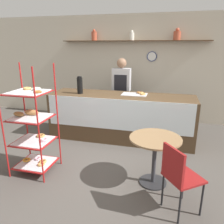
% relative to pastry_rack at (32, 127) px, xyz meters
% --- Properties ---
extents(ground_plane, '(14.00, 14.00, 0.00)m').
position_rel_pastry_rack_xyz_m(ground_plane, '(1.05, 0.42, -0.75)').
color(ground_plane, '#4C4742').
extents(back_wall, '(10.00, 0.30, 2.70)m').
position_rel_pastry_rack_xyz_m(back_wall, '(1.06, 3.05, 0.61)').
color(back_wall, beige).
rests_on(back_wall, ground_plane).
extents(display_counter, '(3.01, 0.81, 0.97)m').
position_rel_pastry_rack_xyz_m(display_counter, '(1.05, 1.59, -0.27)').
color(display_counter, '#4C3823').
rests_on(display_counter, ground_plane).
extents(pastry_rack, '(0.62, 0.57, 1.70)m').
position_rel_pastry_rack_xyz_m(pastry_rack, '(0.00, 0.00, 0.00)').
color(pastry_rack, '#A51919').
rests_on(pastry_rack, ground_plane).
extents(person_worker, '(0.42, 0.23, 1.67)m').
position_rel_pastry_rack_xyz_m(person_worker, '(0.91, 2.28, 0.17)').
color(person_worker, '#282833').
rests_on(person_worker, ground_plane).
extents(cafe_table, '(0.73, 0.73, 0.73)m').
position_rel_pastry_rack_xyz_m(cafe_table, '(1.87, 0.12, -0.20)').
color(cafe_table, '#262628').
rests_on(cafe_table, ground_plane).
extents(cafe_chair, '(0.53, 0.53, 0.88)m').
position_rel_pastry_rack_xyz_m(cafe_chair, '(2.17, -0.42, -0.21)').
color(cafe_chair, black).
rests_on(cafe_chair, ground_plane).
extents(coffee_carafe, '(0.12, 0.12, 0.37)m').
position_rel_pastry_rack_xyz_m(coffee_carafe, '(0.18, 1.50, 0.40)').
color(coffee_carafe, black).
rests_on(coffee_carafe, display_counter).
extents(donut_tray_counter, '(0.52, 0.33, 0.05)m').
position_rel_pastry_rack_xyz_m(donut_tray_counter, '(1.37, 1.71, 0.23)').
color(donut_tray_counter, silver).
rests_on(donut_tray_counter, display_counter).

